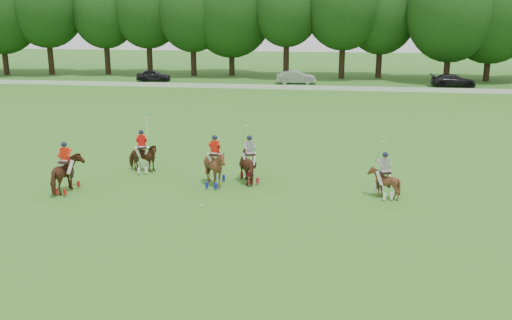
# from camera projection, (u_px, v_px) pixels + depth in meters

# --- Properties ---
(ground) EXTENTS (180.00, 180.00, 0.00)m
(ground) POSITION_uv_depth(u_px,v_px,m) (178.00, 217.00, 23.37)
(ground) COLOR #2A671D
(ground) RESTS_ON ground
(tree_line) EXTENTS (117.98, 14.32, 14.75)m
(tree_line) POSITION_uv_depth(u_px,v_px,m) (289.00, 8.00, 67.11)
(tree_line) COLOR black
(tree_line) RESTS_ON ground
(boundary_rail) EXTENTS (120.00, 0.10, 0.44)m
(boundary_rail) POSITION_uv_depth(u_px,v_px,m) (277.00, 87.00, 59.63)
(boundary_rail) COLOR white
(boundary_rail) RESTS_ON ground
(car_left) EXTENTS (4.10, 2.11, 1.34)m
(car_left) POSITION_uv_depth(u_px,v_px,m) (154.00, 75.00, 65.87)
(car_left) COLOR black
(car_left) RESTS_ON ground
(car_mid) EXTENTS (4.53, 2.09, 1.44)m
(car_mid) POSITION_uv_depth(u_px,v_px,m) (296.00, 77.00, 63.57)
(car_mid) COLOR #96959A
(car_mid) RESTS_ON ground
(car_right) EXTENTS (4.75, 2.06, 1.36)m
(car_right) POSITION_uv_depth(u_px,v_px,m) (453.00, 80.00, 61.24)
(car_right) COLOR black
(car_right) RESTS_ON ground
(polo_red_a) EXTENTS (1.27, 2.06, 2.40)m
(polo_red_a) POSITION_uv_depth(u_px,v_px,m) (67.00, 174.00, 26.27)
(polo_red_a) COLOR #452112
(polo_red_a) RESTS_ON ground
(polo_red_b) EXTENTS (1.79, 1.65, 2.76)m
(polo_red_b) POSITION_uv_depth(u_px,v_px,m) (142.00, 157.00, 29.59)
(polo_red_b) COLOR #452112
(polo_red_b) RESTS_ON ground
(polo_red_c) EXTENTS (1.60, 1.77, 2.50)m
(polo_red_c) POSITION_uv_depth(u_px,v_px,m) (215.00, 167.00, 27.20)
(polo_red_c) COLOR #452112
(polo_red_c) RESTS_ON ground
(polo_stripe_a) EXTENTS (1.71, 2.13, 2.88)m
(polo_stripe_a) POSITION_uv_depth(u_px,v_px,m) (249.00, 165.00, 27.81)
(polo_stripe_a) COLOR #452112
(polo_stripe_a) RESTS_ON ground
(polo_stripe_b) EXTENTS (1.49, 1.57, 2.65)m
(polo_stripe_b) POSITION_uv_depth(u_px,v_px,m) (384.00, 182.00, 25.57)
(polo_stripe_b) COLOR #452112
(polo_stripe_b) RESTS_ON ground
(polo_ball) EXTENTS (0.09, 0.09, 0.09)m
(polo_ball) POSITION_uv_depth(u_px,v_px,m) (202.00, 205.00, 24.62)
(polo_ball) COLOR white
(polo_ball) RESTS_ON ground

